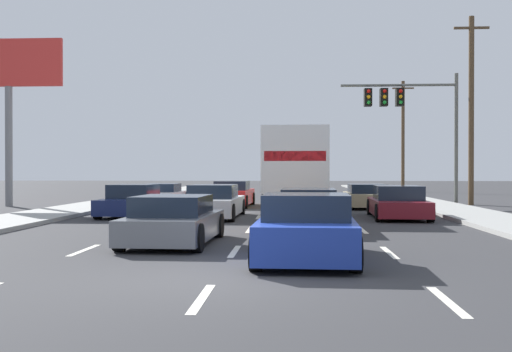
# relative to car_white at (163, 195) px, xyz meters

# --- Properties ---
(ground_plane) EXTENTS (140.00, 140.00, 0.00)m
(ground_plane) POSITION_rel_car_white_xyz_m (5.26, 4.28, -0.53)
(ground_plane) COLOR #333335
(sidewalk_right) EXTENTS (2.77, 80.00, 0.14)m
(sidewalk_right) POSITION_rel_car_white_xyz_m (13.60, -0.72, -0.46)
(sidewalk_right) COLOR #9E9E99
(sidewalk_right) RESTS_ON ground_plane
(sidewalk_left) EXTENTS (2.77, 80.00, 0.14)m
(sidewalk_left) POSITION_rel_car_white_xyz_m (-3.07, -0.72, -0.46)
(sidewalk_left) COLOR #9E9E99
(sidewalk_left) RESTS_ON ground_plane
(lane_markings) EXTENTS (6.94, 52.00, 0.01)m
(lane_markings) POSITION_rel_car_white_xyz_m (5.26, -2.24, -0.52)
(lane_markings) COLOR silver
(lane_markings) RESTS_ON ground_plane
(car_white) EXTENTS (1.99, 4.25, 1.13)m
(car_white) POSITION_rel_car_white_xyz_m (0.00, 0.00, 0.00)
(car_white) COLOR white
(car_white) RESTS_ON ground_plane
(car_navy) EXTENTS (2.05, 4.66, 1.25)m
(car_navy) POSITION_rel_car_white_xyz_m (0.34, -6.97, 0.04)
(car_navy) COLOR #141E4C
(car_navy) RESTS_ON ground_plane
(car_red) EXTENTS (2.00, 4.68, 1.28)m
(car_red) POSITION_rel_car_white_xyz_m (3.61, -0.43, 0.06)
(car_red) COLOR red
(car_red) RESTS_ON ground_plane
(car_silver) EXTENTS (2.06, 4.73, 1.26)m
(car_silver) POSITION_rel_car_white_xyz_m (3.60, -7.72, 0.05)
(car_silver) COLOR #B7BABF
(car_silver) RESTS_ON ground_plane
(car_gray) EXTENTS (2.10, 4.20, 1.19)m
(car_gray) POSITION_rel_car_white_xyz_m (3.64, -15.95, 0.03)
(car_gray) COLOR slate
(car_gray) RESTS_ON ground_plane
(box_truck) EXTENTS (2.85, 9.19, 3.43)m
(box_truck) POSITION_rel_car_white_xyz_m (6.77, -4.36, 1.49)
(box_truck) COLOR white
(box_truck) RESTS_ON ground_plane
(car_orange) EXTENTS (1.99, 4.25, 1.25)m
(car_orange) POSITION_rel_car_white_xyz_m (7.03, -12.31, 0.06)
(car_orange) COLOR orange
(car_orange) RESTS_ON ground_plane
(car_blue) EXTENTS (2.11, 4.23, 1.34)m
(car_blue) POSITION_rel_car_white_xyz_m (6.82, -18.44, 0.08)
(car_blue) COLOR #1E389E
(car_blue) RESTS_ON ground_plane
(car_tan) EXTENTS (2.02, 4.66, 1.15)m
(car_tan) POSITION_rel_car_white_xyz_m (10.14, -1.07, 0.01)
(car_tan) COLOR tan
(car_tan) RESTS_ON ground_plane
(car_maroon) EXTENTS (2.17, 4.67, 1.23)m
(car_maroon) POSITION_rel_car_white_xyz_m (10.53, -7.51, 0.03)
(car_maroon) COLOR maroon
(car_maroon) RESTS_ON ground_plane
(traffic_signal_mast) EXTENTS (6.25, 0.69, 6.99)m
(traffic_signal_mast) POSITION_rel_car_white_xyz_m (12.55, 2.58, 4.71)
(traffic_signal_mast) COLOR #595B56
(traffic_signal_mast) RESTS_ON ground_plane
(utility_pole_mid) EXTENTS (1.80, 0.28, 9.78)m
(utility_pole_mid) POSITION_rel_car_white_xyz_m (15.84, 1.60, 4.50)
(utility_pole_mid) COLOR brown
(utility_pole_mid) RESTS_ON ground_plane
(utility_pole_far) EXTENTS (1.80, 0.28, 9.35)m
(utility_pole_far) POSITION_rel_car_white_xyz_m (15.98, 21.74, 4.29)
(utility_pole_far) COLOR brown
(utility_pole_far) RESTS_ON ground_plane
(roadside_billboard) EXTENTS (5.47, 0.36, 8.37)m
(roadside_billboard) POSITION_rel_car_white_xyz_m (-7.58, -0.90, 5.69)
(roadside_billboard) COLOR slate
(roadside_billboard) RESTS_ON ground_plane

